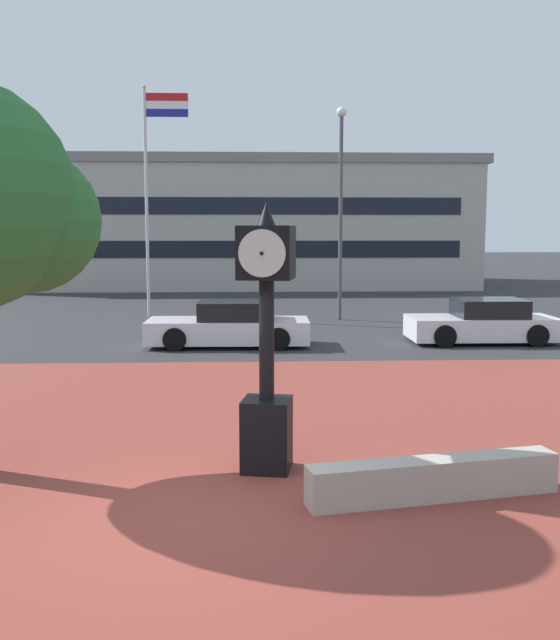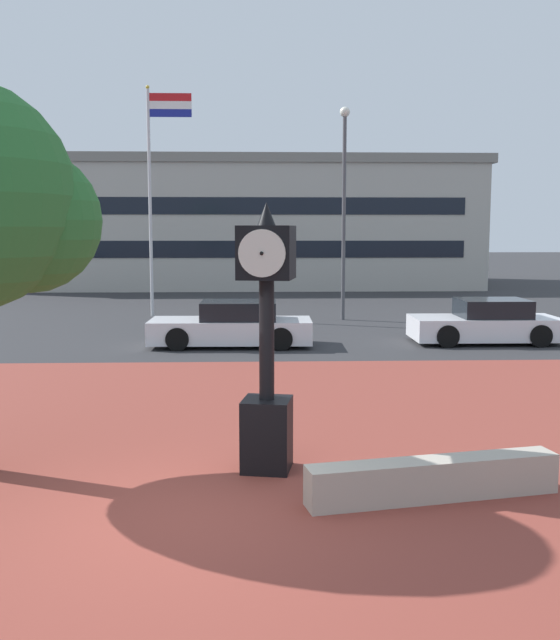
% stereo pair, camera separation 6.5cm
% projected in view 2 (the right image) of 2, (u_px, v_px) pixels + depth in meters
% --- Properties ---
extents(ground_plane, '(200.00, 200.00, 0.00)m').
position_uv_depth(ground_plane, '(181.00, 515.00, 8.44)').
color(ground_plane, '#2D2D30').
extents(plaza_brick_paving, '(44.00, 13.84, 0.01)m').
position_uv_depth(plaza_brick_paving, '(199.00, 442.00, 11.34)').
color(plaza_brick_paving, brown).
rests_on(plaza_brick_paving, ground).
extents(planter_wall, '(3.22, 1.03, 0.50)m').
position_uv_depth(planter_wall, '(433.00, 479.00, 8.91)').
color(planter_wall, '#ADA393').
rests_on(planter_wall, ground).
extents(street_clock, '(0.82, 0.87, 3.64)m').
position_uv_depth(street_clock, '(267.00, 345.00, 9.82)').
color(street_clock, black).
rests_on(street_clock, ground).
extents(car_street_near, '(4.26, 1.99, 1.28)m').
position_uv_depth(car_street_near, '(486.00, 323.00, 21.29)').
color(car_street_near, silver).
rests_on(car_street_near, ground).
extents(car_street_mid, '(4.60, 1.95, 1.28)m').
position_uv_depth(car_street_mid, '(233.00, 326.00, 20.69)').
color(car_street_mid, silver).
rests_on(car_street_mid, ground).
extents(flagpole_primary, '(1.68, 0.14, 8.59)m').
position_uv_depth(flagpole_primary, '(154.00, 182.00, 27.30)').
color(flagpole_primary, silver).
rests_on(flagpole_primary, ground).
extents(civic_building, '(28.19, 12.01, 7.32)m').
position_uv_depth(civic_building, '(234.00, 224.00, 44.22)').
color(civic_building, '#B2ADA3').
rests_on(civic_building, ground).
extents(street_lamp_post, '(0.36, 0.36, 7.63)m').
position_uv_depth(street_lamp_post, '(344.00, 194.00, 26.24)').
color(street_lamp_post, '#4C4C51').
rests_on(street_lamp_post, ground).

